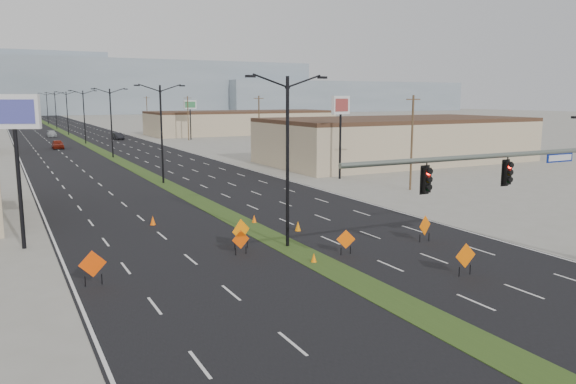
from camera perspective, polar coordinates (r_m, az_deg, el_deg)
name	(u,v)px	position (r m, az deg, el deg)	size (l,w,h in m)	color
ground	(422,315)	(24.18, 13.42, -12.05)	(600.00, 600.00, 0.00)	gray
road_surface	(83,142)	(118.14, -20.11, 4.77)	(25.00, 400.00, 0.02)	black
median_strip	(83,142)	(118.14, -20.11, 4.77)	(2.00, 400.00, 0.04)	#2E4619
building_se_near	(397,141)	(79.09, 10.97, 5.06)	(36.00, 18.00, 5.50)	#C3AE8B
building_se_far	(241,123)	(137.60, -4.76, 6.97)	(44.00, 16.00, 5.00)	#C3AE8B
mesa_center	(108,87)	(321.63, -17.82, 10.11)	(220.00, 50.00, 28.00)	gray
mesa_east	(338,97)	(363.53, 5.13, 9.63)	(160.00, 50.00, 18.00)	gray
signal_mast	(533,179)	(30.37, 23.62, 1.19)	(16.30, 0.60, 8.00)	slate
streetlight_0	(288,156)	(32.66, -0.05, 3.65)	(5.15, 0.24, 10.02)	black
streetlight_1	(162,131)	(58.88, -12.73, 6.09)	(5.15, 0.24, 10.02)	black
streetlight_2	(111,121)	(86.23, -17.52, 6.93)	(5.15, 0.24, 10.02)	black
streetlight_3	(84,115)	(113.89, -20.00, 7.35)	(5.15, 0.24, 10.02)	black
streetlight_4	(67,112)	(141.69, -21.52, 7.60)	(5.15, 0.24, 10.02)	black
streetlight_5	(56,109)	(169.55, -22.54, 7.77)	(5.15, 0.24, 10.02)	black
streetlight_6	(47,108)	(197.46, -23.27, 7.88)	(5.15, 0.24, 10.02)	black
utility_pole_0	(412,141)	(54.67, 12.47, 5.06)	(1.60, 0.20, 9.00)	#4C3823
utility_pole_1	(259,125)	(84.52, -2.96, 6.81)	(1.60, 0.20, 9.00)	#4C3823
utility_pole_2	(188,117)	(117.26, -10.12, 7.47)	(1.60, 0.20, 9.00)	#4C3823
utility_pole_3	(147,113)	(151.01, -14.12, 7.78)	(1.60, 0.20, 9.00)	#4C3823
car_left	(58,144)	(104.62, -22.36, 4.50)	(1.82, 4.51, 1.54)	maroon
car_mid	(118,136)	(122.81, -16.90, 5.44)	(1.49, 4.28, 1.41)	black
car_far	(52,134)	(136.72, -22.87, 5.48)	(1.92, 4.71, 1.37)	#A0A6A9
construction_sign_0	(93,265)	(28.14, -19.23, -7.03)	(1.30, 0.11, 1.73)	#DF3F04
construction_sign_1	(241,241)	(31.84, -4.83, -4.93)	(1.07, 0.12, 1.43)	#DD4404
construction_sign_2	(241,231)	(33.03, -4.81, -4.00)	(1.27, 0.52, 1.79)	orange
construction_sign_3	(346,240)	(31.94, 5.90, -4.90)	(1.01, 0.46, 1.44)	#FB5B05
construction_sign_4	(465,257)	(29.42, 17.59, -6.30)	(1.25, 0.09, 1.67)	#E65E04
construction_sign_5	(425,226)	(35.52, 13.74, -3.42)	(1.19, 0.44, 1.65)	#E65F04
cone_0	(314,258)	(30.42, 2.64, -6.71)	(0.33, 0.33, 0.54)	orange
cone_1	(298,226)	(37.40, 1.01, -3.49)	(0.40, 0.40, 0.67)	orange
cone_2	(254,219)	(39.81, -3.46, -2.75)	(0.36, 0.36, 0.59)	#FD6105
cone_3	(153,221)	(40.21, -13.57, -2.84)	(0.39, 0.39, 0.65)	#FF5E05
pole_sign_west	(14,124)	(35.70, -26.05, 6.21)	(2.81, 1.52, 8.98)	black
pole_sign_east_near	(341,112)	(60.90, 5.38, 8.12)	(2.83, 1.44, 8.94)	black
pole_sign_east_far	(190,108)	(119.31, -9.92, 8.40)	(2.67, 0.71, 8.12)	black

